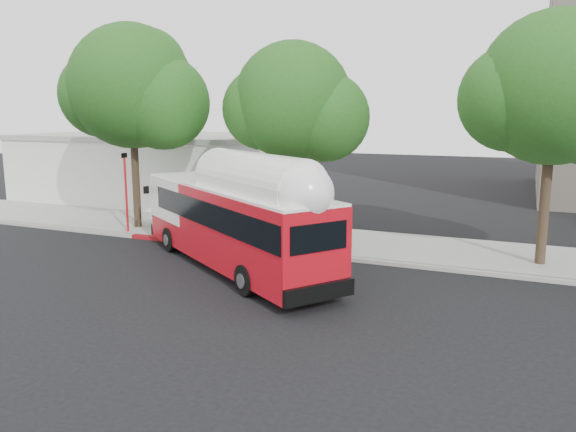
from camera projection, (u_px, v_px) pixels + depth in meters
name	position (u px, v px, depth m)	size (l,w,h in m)	color
ground	(251.00, 281.00, 19.02)	(120.00, 120.00, 0.00)	black
sidewalk	(318.00, 240.00, 24.88)	(60.00, 5.00, 0.15)	gray
curb_strip	(295.00, 253.00, 22.53)	(60.00, 0.30, 0.15)	gray
red_curb_segment	(230.00, 246.00, 23.69)	(10.00, 0.32, 0.16)	maroon
street_tree_left	(141.00, 91.00, 26.15)	(6.67, 5.80, 9.74)	#2D2116
street_tree_mid	(302.00, 106.00, 23.65)	(5.75, 5.00, 8.62)	#2D2116
street_tree_right	(568.00, 94.00, 19.51)	(6.21, 5.40, 9.18)	#2D2116
low_commercial_bldg	(157.00, 166.00, 36.71)	(16.20, 10.20, 4.25)	silver
transit_bus	(233.00, 225.00, 20.33)	(10.84, 8.39, 3.49)	#B50C17
signal_pole	(126.00, 193.00, 25.96)	(0.11, 0.36, 3.82)	red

